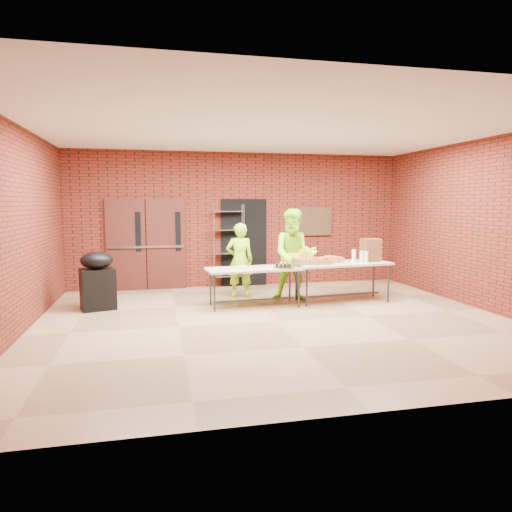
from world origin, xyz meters
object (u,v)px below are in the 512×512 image
Objects in this scene: table_right at (342,266)px; volunteer_man at (295,255)px; table_left at (254,271)px; volunteer_woman at (240,260)px; covered_grill at (98,280)px; wire_rack at (229,246)px; coffee_dispenser at (371,250)px.

volunteer_man reaches higher than table_right.
volunteer_woman is (-0.11, 0.93, 0.10)m from table_left.
table_right is 1.83× the size of covered_grill.
table_left is at bearing -142.89° from volunteer_man.
wire_rack reaches higher than table_right.
volunteer_woman is 0.84× the size of volunteer_man.
coffee_dispenser is 1.59m from volunteer_man.
table_right is at bearing -173.13° from coffee_dispenser.
wire_rack is 2.06m from volunteer_man.
coffee_dispenser is at bearing -18.53° from covered_grill.
wire_rack reaches higher than covered_grill.
wire_rack is 1.79× the size of covered_grill.
covered_grill is (-5.45, 0.24, -0.48)m from coffee_dispenser.
wire_rack is 1.05× the size of table_left.
coffee_dispenser is at bearing -41.42° from wire_rack.
table_left is at bearing 176.41° from table_right.
table_left is 1.18× the size of volunteer_woman.
table_right is 4.30× the size of coffee_dispenser.
volunteer_man is at bearing 172.03° from coffee_dispenser.
volunteer_man is at bearing 17.60° from table_left.
volunteer_woman is at bearing -5.29° from covered_grill.
wire_rack is at bearing 128.71° from table_right.
wire_rack is 0.98× the size of table_right.
covered_grill is at bearing 177.43° from coffee_dispenser.
covered_grill is 2.88m from volunteer_woman.
coffee_dispenser reaches higher than table_left.
covered_grill is (-2.78, -1.73, -0.44)m from wire_rack.
wire_rack reaches higher than table_left.
covered_grill is 0.69× the size of volunteer_woman.
volunteer_man is (1.05, -0.56, 0.15)m from volunteer_woman.
covered_grill is (-4.79, 0.32, -0.18)m from table_right.
wire_rack is at bearing -82.36° from volunteer_woman.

